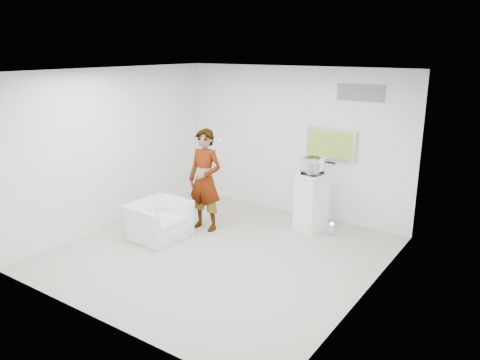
{
  "coord_description": "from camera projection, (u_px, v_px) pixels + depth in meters",
  "views": [
    {
      "loc": [
        4.39,
        -5.81,
        3.35
      ],
      "look_at": [
        -0.0,
        0.6,
        1.13
      ],
      "focal_mm": 35.0,
      "sensor_mm": 36.0,
      "label": 1
    }
  ],
  "objects": [
    {
      "name": "vitrine",
      "position": [
        313.0,
        166.0,
        8.57
      ],
      "size": [
        0.35,
        0.35,
        0.31
      ],
      "primitive_type": "cube",
      "rotation": [
        0.0,
        0.0,
        -0.12
      ],
      "color": "white",
      "rests_on": "pedestal"
    },
    {
      "name": "wii_remote",
      "position": [
        220.0,
        140.0,
        8.49
      ],
      "size": [
        0.1,
        0.16,
        0.04
      ],
      "primitive_type": "cube",
      "rotation": [
        0.0,
        0.0,
        0.44
      ],
      "color": "white",
      "rests_on": "person"
    },
    {
      "name": "pedestal",
      "position": [
        311.0,
        202.0,
        8.76
      ],
      "size": [
        0.65,
        0.65,
        1.09
      ],
      "primitive_type": "cube",
      "rotation": [
        0.0,
        0.0,
        -0.26
      ],
      "color": "white",
      "rests_on": "room"
    },
    {
      "name": "tv",
      "position": [
        331.0,
        144.0,
        8.97
      ],
      "size": [
        1.0,
        0.08,
        0.6
      ],
      "primitive_type": "cube",
      "color": "silver",
      "rests_on": "room"
    },
    {
      "name": "floor_uplight",
      "position": [
        331.0,
        230.0,
        8.53
      ],
      "size": [
        0.21,
        0.21,
        0.27
      ],
      "primitive_type": "cylinder",
      "rotation": [
        0.0,
        0.0,
        0.25
      ],
      "color": "white",
      "rests_on": "room"
    },
    {
      "name": "console",
      "position": [
        312.0,
        169.0,
        8.58
      ],
      "size": [
        0.11,
        0.16,
        0.21
      ],
      "primitive_type": "cube",
      "rotation": [
        0.0,
        0.0,
        -0.49
      ],
      "color": "white",
      "rests_on": "pedestal"
    },
    {
      "name": "room",
      "position": [
        219.0,
        167.0,
        7.5
      ],
      "size": [
        5.01,
        5.01,
        3.0
      ],
      "color": "#AFACA0",
      "rests_on": "ground"
    },
    {
      "name": "armchair",
      "position": [
        158.0,
        220.0,
        8.46
      ],
      "size": [
        0.95,
        1.07,
        0.67
      ],
      "primitive_type": "imported",
      "rotation": [
        0.0,
        0.0,
        1.52
      ],
      "color": "white",
      "rests_on": "room"
    },
    {
      "name": "logo_decal",
      "position": [
        360.0,
        93.0,
        8.46
      ],
      "size": [
        0.9,
        0.02,
        0.3
      ],
      "primitive_type": "cube",
      "color": "gray",
      "rests_on": "room"
    },
    {
      "name": "person",
      "position": [
        205.0,
        180.0,
        8.71
      ],
      "size": [
        0.72,
        0.49,
        1.92
      ],
      "primitive_type": "imported",
      "rotation": [
        0.0,
        0.0,
        0.04
      ],
      "color": "white",
      "rests_on": "room"
    }
  ]
}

